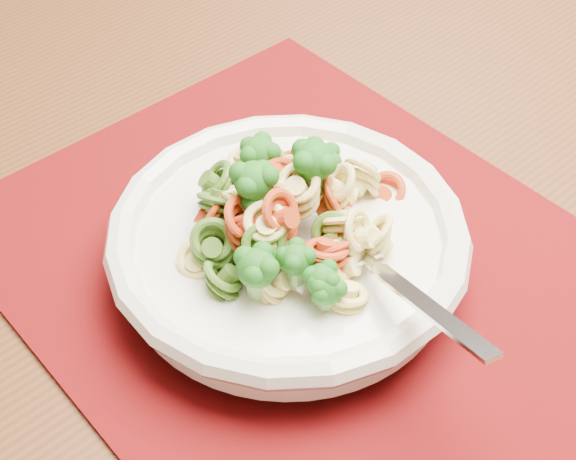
% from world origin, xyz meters
% --- Properties ---
extents(dining_table, '(1.68, 1.43, 0.74)m').
position_xyz_m(dining_table, '(0.07, -0.58, 0.64)').
color(dining_table, '#5A2C19').
rests_on(dining_table, ground).
extents(placemat, '(0.57, 0.52, 0.00)m').
position_xyz_m(placemat, '(0.02, -0.62, 0.74)').
color(placemat, '#590A03').
rests_on(placemat, dining_table).
extents(pasta_bowl, '(0.24, 0.24, 0.05)m').
position_xyz_m(pasta_bowl, '(-0.00, -0.62, 0.77)').
color(pasta_bowl, silver).
rests_on(pasta_bowl, placemat).
extents(pasta_broccoli_heap, '(0.21, 0.21, 0.06)m').
position_xyz_m(pasta_broccoli_heap, '(-0.00, -0.62, 0.79)').
color(pasta_broccoli_heap, '#EDD375').
rests_on(pasta_broccoli_heap, pasta_bowl).
extents(fork, '(0.16, 0.13, 0.08)m').
position_xyz_m(fork, '(0.05, -0.63, 0.78)').
color(fork, silver).
rests_on(fork, pasta_bowl).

